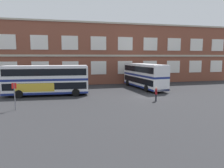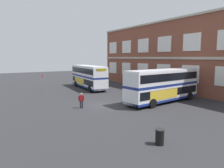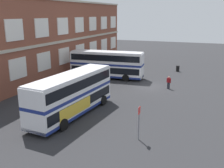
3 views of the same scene
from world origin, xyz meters
TOP-DOWN VIEW (x-y plane):
  - ground_plane at (0.00, 2.00)m, footprint 120.00×120.00m
  - brick_terminal_building at (1.47, 17.98)m, footprint 46.88×8.19m
  - double_decker_near at (-12.65, 4.37)m, footprint 11.17×3.50m
  - double_decker_middle at (2.63, 7.23)m, footprint 3.52×11.17m
  - waiting_passenger at (0.04, -2.63)m, footprint 0.37×0.63m
  - bus_stand_flag at (-15.30, -2.99)m, footprint 0.44×0.10m

SIDE VIEW (x-z plane):
  - ground_plane at x=0.00m, z-range 0.00..0.00m
  - waiting_passenger at x=0.04m, z-range 0.08..1.78m
  - bus_stand_flag at x=-15.30m, z-range 0.29..2.99m
  - double_decker_near at x=-12.65m, z-range 0.11..4.18m
  - double_decker_middle at x=2.63m, z-range 0.11..4.18m
  - brick_terminal_building at x=1.47m, z-range -0.15..11.49m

